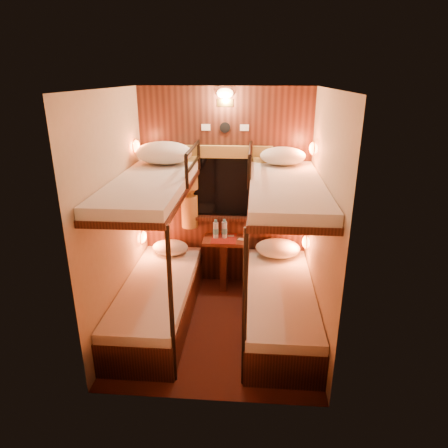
# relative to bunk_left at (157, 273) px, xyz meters

# --- Properties ---
(floor) EXTENTS (2.10, 2.10, 0.00)m
(floor) POSITION_rel_bunk_left_xyz_m (0.65, -0.07, -0.56)
(floor) COLOR #39110F
(floor) RESTS_ON ground
(ceiling) EXTENTS (2.10, 2.10, 0.00)m
(ceiling) POSITION_rel_bunk_left_xyz_m (0.65, -0.07, 1.84)
(ceiling) COLOR silver
(ceiling) RESTS_ON wall_back
(wall_back) EXTENTS (2.40, 0.00, 2.40)m
(wall_back) POSITION_rel_bunk_left_xyz_m (0.65, 0.98, 0.64)
(wall_back) COLOR #C6B293
(wall_back) RESTS_ON floor
(wall_front) EXTENTS (2.40, 0.00, 2.40)m
(wall_front) POSITION_rel_bunk_left_xyz_m (0.65, -1.12, 0.64)
(wall_front) COLOR #C6B293
(wall_front) RESTS_ON floor
(wall_left) EXTENTS (0.00, 2.40, 2.40)m
(wall_left) POSITION_rel_bunk_left_xyz_m (-0.35, -0.07, 0.64)
(wall_left) COLOR #C6B293
(wall_left) RESTS_ON floor
(wall_right) EXTENTS (0.00, 2.40, 2.40)m
(wall_right) POSITION_rel_bunk_left_xyz_m (1.65, -0.07, 0.64)
(wall_right) COLOR #C6B293
(wall_right) RESTS_ON floor
(back_panel) EXTENTS (2.00, 0.03, 2.40)m
(back_panel) POSITION_rel_bunk_left_xyz_m (0.65, 0.97, 0.64)
(back_panel) COLOR black
(back_panel) RESTS_ON floor
(bunk_left) EXTENTS (0.72, 1.90, 1.82)m
(bunk_left) POSITION_rel_bunk_left_xyz_m (0.00, 0.00, 0.00)
(bunk_left) COLOR black
(bunk_left) RESTS_ON floor
(bunk_right) EXTENTS (0.72, 1.90, 1.82)m
(bunk_right) POSITION_rel_bunk_left_xyz_m (1.30, 0.00, 0.00)
(bunk_right) COLOR black
(bunk_right) RESTS_ON floor
(window) EXTENTS (1.00, 0.12, 0.79)m
(window) POSITION_rel_bunk_left_xyz_m (0.65, 0.94, 0.62)
(window) COLOR black
(window) RESTS_ON back_panel
(curtains) EXTENTS (1.10, 0.22, 1.00)m
(curtains) POSITION_rel_bunk_left_xyz_m (0.65, 0.90, 0.71)
(curtains) COLOR olive
(curtains) RESTS_ON back_panel
(back_fixtures) EXTENTS (0.54, 0.09, 0.48)m
(back_fixtures) POSITION_rel_bunk_left_xyz_m (0.65, 0.93, 1.69)
(back_fixtures) COLOR black
(back_fixtures) RESTS_ON back_panel
(reading_lamps) EXTENTS (2.00, 0.20, 1.25)m
(reading_lamps) POSITION_rel_bunk_left_xyz_m (0.65, 0.63, 0.68)
(reading_lamps) COLOR #FF5F26
(reading_lamps) RESTS_ON wall_left
(table) EXTENTS (0.50, 0.34, 0.66)m
(table) POSITION_rel_bunk_left_xyz_m (0.65, 0.78, -0.14)
(table) COLOR #562113
(table) RESTS_ON floor
(bottle_left) EXTENTS (0.07, 0.07, 0.24)m
(bottle_left) POSITION_rel_bunk_left_xyz_m (0.55, 0.80, 0.19)
(bottle_left) COLOR #99BFE5
(bottle_left) RESTS_ON table
(bottle_right) EXTENTS (0.07, 0.07, 0.24)m
(bottle_right) POSITION_rel_bunk_left_xyz_m (0.65, 0.81, 0.20)
(bottle_right) COLOR #99BFE5
(bottle_right) RESTS_ON table
(sachet_a) EXTENTS (0.09, 0.08, 0.01)m
(sachet_a) POSITION_rel_bunk_left_xyz_m (0.86, 0.77, 0.09)
(sachet_a) COLOR silver
(sachet_a) RESTS_ON table
(sachet_b) EXTENTS (0.08, 0.07, 0.01)m
(sachet_b) POSITION_rel_bunk_left_xyz_m (0.73, 0.87, 0.09)
(sachet_b) COLOR silver
(sachet_b) RESTS_ON table
(pillow_lower_left) EXTENTS (0.44, 0.31, 0.17)m
(pillow_lower_left) POSITION_rel_bunk_left_xyz_m (-0.00, 0.71, -0.02)
(pillow_lower_left) COLOR white
(pillow_lower_left) RESTS_ON bunk_left
(pillow_lower_right) EXTENTS (0.54, 0.38, 0.21)m
(pillow_lower_right) POSITION_rel_bunk_left_xyz_m (1.30, 0.74, 0.00)
(pillow_lower_right) COLOR white
(pillow_lower_right) RESTS_ON bunk_right
(pillow_upper_left) EXTENTS (0.62, 0.45, 0.25)m
(pillow_upper_left) POSITION_rel_bunk_left_xyz_m (-0.00, 0.63, 1.15)
(pillow_upper_left) COLOR white
(pillow_upper_left) RESTS_ON bunk_left
(pillow_upper_right) EXTENTS (0.50, 0.35, 0.19)m
(pillow_upper_right) POSITION_rel_bunk_left_xyz_m (1.30, 0.69, 1.13)
(pillow_upper_right) COLOR white
(pillow_upper_right) RESTS_ON bunk_right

